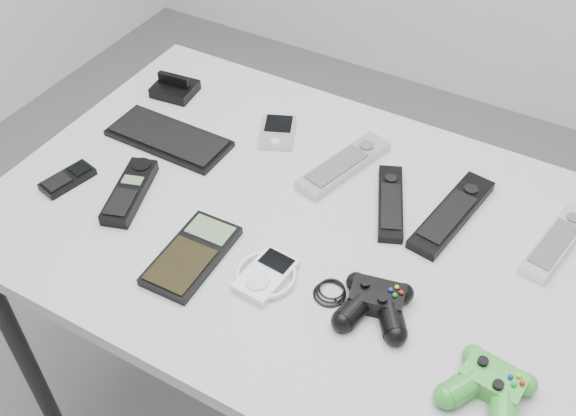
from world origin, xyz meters
The scene contains 14 objects.
desk centered at (0.00, 0.05, 0.73)m, with size 1.20×0.77×0.80m.
pda_keyboard centered at (-0.38, 0.12, 0.81)m, with size 0.26×0.11×0.02m, color black.
dock_bracket centered at (-0.47, 0.26, 0.83)m, with size 0.09×0.08×0.05m, color black.
pda centered at (-0.19, 0.24, 0.81)m, with size 0.07×0.11×0.02m, color #A9AAB1.
remote_silver_a centered at (-0.02, 0.21, 0.81)m, with size 0.06×0.22×0.02m, color #A9AAB1.
remote_black_a centered at (0.10, 0.16, 0.81)m, with size 0.04×0.20×0.02m, color black.
remote_black_b centered at (0.21, 0.19, 0.81)m, with size 0.06×0.24×0.02m, color black.
remote_silver_b centered at (0.40, 0.22, 0.81)m, with size 0.05×0.21×0.02m, color silver.
mobile_phone centered at (-0.47, -0.09, 0.81)m, with size 0.05×0.10×0.02m, color black.
cordless_handset centered at (-0.34, -0.06, 0.82)m, with size 0.05×0.17×0.03m, color black.
calculator centered at (-0.15, -0.13, 0.81)m, with size 0.09×0.19×0.02m, color black.
mp3_player centered at (-0.01, -0.10, 0.81)m, with size 0.10×0.11×0.02m, color silver.
controller_black centered at (0.18, -0.07, 0.82)m, with size 0.21×0.13×0.04m, color black, non-canonical shape.
controller_green centered at (0.38, -0.13, 0.82)m, with size 0.12×0.13×0.04m, color #217B25, non-canonical shape.
Camera 1 is at (0.38, -0.72, 1.69)m, focal length 42.00 mm.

